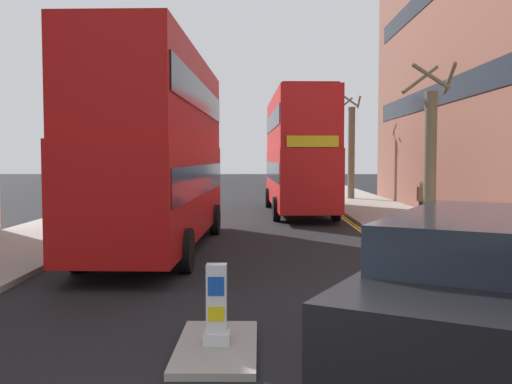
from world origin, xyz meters
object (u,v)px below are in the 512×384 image
at_px(double_decker_bus_oncoming, 298,150).
at_px(keep_left_bollard, 217,307).
at_px(double_decker_bus_away, 160,145).
at_px(taxi_minivan, 489,327).
at_px(pedestrian_far, 422,201).

bearing_deg(double_decker_bus_oncoming, keep_left_bollard, -97.08).
distance_m(double_decker_bus_away, taxi_minivan, 12.41).
distance_m(double_decker_bus_oncoming, pedestrian_far, 7.19).
bearing_deg(pedestrian_far, double_decker_bus_oncoming, 129.92).
distance_m(double_decker_bus_oncoming, taxi_minivan, 22.10).
xyz_separation_m(double_decker_bus_oncoming, taxi_minivan, (0.33, -22.01, -1.96)).
xyz_separation_m(keep_left_bollard, double_decker_bus_oncoming, (2.43, 19.58, 2.42)).
relative_size(double_decker_bus_away, taxi_minivan, 2.12).
relative_size(keep_left_bollard, double_decker_bus_oncoming, 0.10).
height_order(double_decker_bus_away, taxi_minivan, double_decker_bus_away).
distance_m(taxi_minivan, pedestrian_far, 17.22).
distance_m(keep_left_bollard, double_decker_bus_oncoming, 19.88).
bearing_deg(pedestrian_far, double_decker_bus_away, -148.70).
bearing_deg(double_decker_bus_away, keep_left_bollard, -75.31).
height_order(keep_left_bollard, double_decker_bus_away, double_decker_bus_away).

